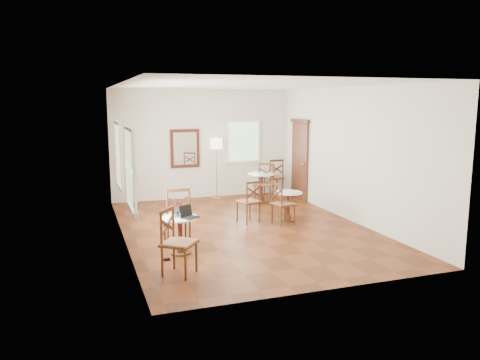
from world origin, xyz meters
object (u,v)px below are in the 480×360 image
(water_glass, at_px, (176,217))
(power_adapter, at_px, (167,259))
(cafe_table_near, at_px, (180,231))
(mouse, at_px, (184,214))
(floor_lamp, at_px, (216,148))
(chair_mid_a, at_px, (249,201))
(navy_mug, at_px, (177,214))
(cafe_table_back, at_px, (261,184))
(chair_near_b, at_px, (177,242))
(chair_back_b, at_px, (265,183))
(chair_mid_b, at_px, (282,203))
(chair_back_a, at_px, (274,177))
(cafe_table_mid, at_px, (288,203))
(chair_near_a, at_px, (177,215))
(laptop, at_px, (188,215))

(water_glass, height_order, power_adapter, water_glass)
(cafe_table_near, xyz_separation_m, mouse, (0.10, 0.14, 0.27))
(cafe_table_near, distance_m, floor_lamp, 4.89)
(chair_mid_a, xyz_separation_m, navy_mug, (-1.96, -1.67, 0.25))
(cafe_table_back, bearing_deg, water_glass, -129.37)
(cafe_table_near, xyz_separation_m, navy_mug, (-0.04, 0.02, 0.31))
(water_glass, bearing_deg, chair_near_b, -100.72)
(cafe_table_near, distance_m, chair_back_b, 4.60)
(cafe_table_back, distance_m, chair_near_b, 5.55)
(cafe_table_near, bearing_deg, mouse, 54.88)
(chair_back_b, height_order, water_glass, chair_back_b)
(cafe_table_near, distance_m, cafe_table_back, 4.64)
(floor_lamp, distance_m, water_glass, 4.99)
(cafe_table_near, distance_m, navy_mug, 0.31)
(cafe_table_near, xyz_separation_m, chair_near_b, (-0.25, -0.97, 0.11))
(chair_mid_b, height_order, chair_back_a, chair_back_a)
(navy_mug, distance_m, power_adapter, 0.80)
(cafe_table_back, height_order, floor_lamp, floor_lamp)
(cafe_table_near, relative_size, chair_mid_b, 0.72)
(cafe_table_mid, xyz_separation_m, chair_back_a, (0.87, 2.85, 0.11))
(navy_mug, relative_size, power_adapter, 1.18)
(floor_lamp, height_order, water_glass, floor_lamp)
(chair_near_a, distance_m, chair_back_b, 4.07)
(chair_back_b, xyz_separation_m, water_glass, (-3.10, -3.61, 0.19))
(cafe_table_near, relative_size, chair_back_a, 0.64)
(cafe_table_near, distance_m, water_glass, 0.34)
(chair_back_b, bearing_deg, cafe_table_mid, -59.00)
(chair_back_a, relative_size, chair_back_b, 1.00)
(chair_back_b, bearing_deg, chair_mid_b, -64.47)
(chair_mid_a, bearing_deg, cafe_table_near, 23.98)
(chair_mid_b, xyz_separation_m, chair_back_a, (1.11, 3.07, 0.06))
(chair_back_a, height_order, floor_lamp, floor_lamp)
(chair_near_a, height_order, floor_lamp, floor_lamp)
(cafe_table_near, distance_m, cafe_table_mid, 3.17)
(chair_mid_a, xyz_separation_m, chair_mid_b, (0.63, -0.41, -0.01))
(chair_back_b, xyz_separation_m, power_adapter, (-3.31, -3.75, -0.50))
(chair_near_a, bearing_deg, floor_lamp, -115.33)
(chair_mid_a, xyz_separation_m, chair_back_b, (1.09, 1.78, 0.05))
(cafe_table_back, height_order, chair_back_a, chair_back_a)
(laptop, xyz_separation_m, navy_mug, (-0.18, 0.10, -0.00))
(laptop, distance_m, mouse, 0.23)
(chair_mid_a, distance_m, chair_back_b, 2.09)
(chair_near_b, bearing_deg, chair_back_b, 2.01)
(laptop, distance_m, navy_mug, 0.20)
(chair_mid_b, bearing_deg, navy_mug, 104.37)
(chair_mid_b, bearing_deg, laptop, 107.84)
(cafe_table_near, relative_size, chair_near_a, 0.62)
(laptop, height_order, power_adapter, laptop)
(chair_mid_a, relative_size, floor_lamp, 0.57)
(chair_near_b, bearing_deg, chair_near_a, 26.94)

